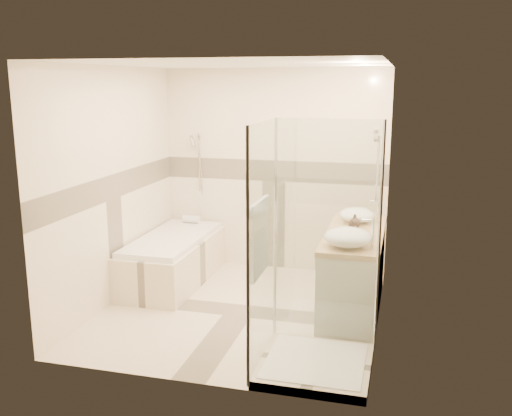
% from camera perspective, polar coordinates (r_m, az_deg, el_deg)
% --- Properties ---
extents(room, '(2.82, 3.02, 2.52)m').
position_cam_1_polar(room, '(5.68, -1.05, 1.57)').
color(room, beige).
rests_on(room, ground).
extents(bathtub, '(0.75, 1.70, 0.56)m').
position_cam_1_polar(bathtub, '(6.85, -8.31, -4.85)').
color(bathtub, beige).
rests_on(bathtub, ground).
extents(vanity, '(0.58, 1.62, 0.85)m').
position_cam_1_polar(vanity, '(5.98, 9.72, -6.29)').
color(vanity, silver).
rests_on(vanity, ground).
extents(shower_enclosure, '(0.96, 0.93, 2.04)m').
position_cam_1_polar(shower_enclosure, '(4.80, 4.81, -9.93)').
color(shower_enclosure, beige).
rests_on(shower_enclosure, ground).
extents(vessel_sink_near, '(0.39, 0.39, 0.15)m').
position_cam_1_polar(vessel_sink_near, '(6.25, 10.07, -0.69)').
color(vessel_sink_near, white).
rests_on(vessel_sink_near, vanity).
extents(vessel_sink_far, '(0.44, 0.44, 0.18)m').
position_cam_1_polar(vessel_sink_far, '(5.31, 9.17, -2.90)').
color(vessel_sink_far, white).
rests_on(vessel_sink_far, vanity).
extents(faucet_near, '(0.11, 0.03, 0.26)m').
position_cam_1_polar(faucet_near, '(6.22, 12.08, -0.16)').
color(faucet_near, silver).
rests_on(faucet_near, vanity).
extents(faucet_far, '(0.11, 0.03, 0.28)m').
position_cam_1_polar(faucet_far, '(5.28, 11.53, -2.27)').
color(faucet_far, silver).
rests_on(faucet_far, vanity).
extents(amenity_bottle_a, '(0.08, 0.08, 0.15)m').
position_cam_1_polar(amenity_bottle_a, '(5.72, 9.59, -1.94)').
color(amenity_bottle_a, black).
rests_on(amenity_bottle_a, vanity).
extents(amenity_bottle_b, '(0.11, 0.11, 0.15)m').
position_cam_1_polar(amenity_bottle_b, '(6.00, 9.85, -1.30)').
color(amenity_bottle_b, black).
rests_on(amenity_bottle_b, vanity).
extents(folded_towels, '(0.16, 0.25, 0.07)m').
position_cam_1_polar(folded_towels, '(6.55, 10.28, -0.46)').
color(folded_towels, silver).
rests_on(folded_towels, vanity).
extents(rolled_towel, '(0.21, 0.10, 0.10)m').
position_cam_1_polar(rolled_towel, '(7.37, -6.50, -1.12)').
color(rolled_towel, silver).
rests_on(rolled_towel, bathtub).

